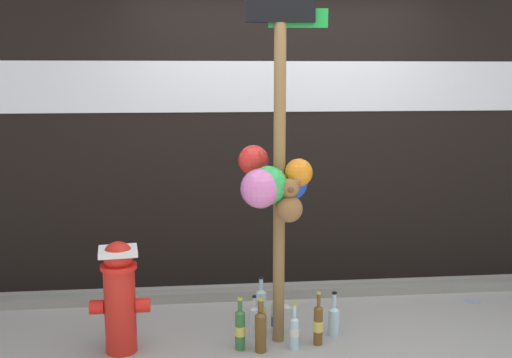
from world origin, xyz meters
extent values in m
plane|color=#9E9B93|center=(0.00, 0.00, 0.00)|extent=(14.00, 14.00, 0.00)
cube|color=black|center=(0.00, 1.50, 1.92)|extent=(10.00, 0.20, 3.84)
cube|color=silver|center=(-0.04, 1.39, 1.72)|extent=(5.43, 0.01, 0.42)
cube|color=gray|center=(0.00, 1.03, 0.04)|extent=(8.00, 0.12, 0.08)
cylinder|color=olive|center=(-0.19, 0.22, 1.22)|extent=(0.08, 0.08, 2.43)
cube|color=#198C33|center=(-0.08, 0.22, 2.18)|extent=(0.38, 0.04, 0.12)
sphere|color=#D66BB2|center=(-0.33, 0.10, 1.10)|extent=(0.26, 0.26, 0.26)
sphere|color=orange|center=(-0.07, 0.18, 1.19)|extent=(0.19, 0.19, 0.19)
sphere|color=green|center=(-0.27, 0.14, 1.11)|extent=(0.26, 0.26, 0.26)
sphere|color=blue|center=(-0.08, 0.38, 1.07)|extent=(0.23, 0.23, 0.23)
sphere|color=red|center=(-0.35, 0.36, 1.25)|extent=(0.21, 0.21, 0.21)
sphere|color=brown|center=(-0.14, 0.10, 0.96)|extent=(0.18, 0.18, 0.18)
sphere|color=brown|center=(-0.14, 0.10, 1.10)|extent=(0.13, 0.13, 0.13)
sphere|color=brown|center=(-0.18, 0.10, 1.14)|extent=(0.05, 0.05, 0.05)
sphere|color=brown|center=(-0.10, 0.10, 1.14)|extent=(0.05, 0.05, 0.05)
sphere|color=brown|center=(-0.14, 0.04, 1.10)|extent=(0.04, 0.04, 0.04)
cylinder|color=red|center=(-1.26, 0.16, 0.29)|extent=(0.21, 0.21, 0.57)
cylinder|color=red|center=(-1.26, 0.16, 0.59)|extent=(0.24, 0.24, 0.03)
sphere|color=red|center=(-1.26, 0.16, 0.66)|extent=(0.20, 0.20, 0.20)
cylinder|color=red|center=(-1.41, 0.16, 0.32)|extent=(0.09, 0.09, 0.09)
cylinder|color=red|center=(-1.11, 0.16, 0.32)|extent=(0.09, 0.09, 0.09)
cube|color=white|center=(-1.26, 0.16, 0.69)|extent=(0.28, 0.28, 0.03)
cylinder|color=brown|center=(0.07, 0.12, 0.13)|extent=(0.06, 0.06, 0.26)
cone|color=brown|center=(0.07, 0.12, 0.27)|extent=(0.06, 0.06, 0.02)
cylinder|color=brown|center=(0.07, 0.12, 0.32)|extent=(0.02, 0.02, 0.08)
cylinder|color=#D8C64C|center=(0.07, 0.12, 0.13)|extent=(0.06, 0.06, 0.08)
cylinder|color=gold|center=(0.07, 0.12, 0.37)|extent=(0.03, 0.03, 0.01)
cylinder|color=#B2DBEA|center=(0.21, 0.26, 0.09)|extent=(0.08, 0.08, 0.19)
cone|color=#B2DBEA|center=(0.21, 0.26, 0.20)|extent=(0.08, 0.08, 0.03)
cylinder|color=#B2DBEA|center=(0.21, 0.26, 0.26)|extent=(0.03, 0.03, 0.09)
cylinder|color=black|center=(0.21, 0.26, 0.31)|extent=(0.04, 0.04, 0.01)
cylinder|color=#B2DBEA|center=(-0.28, 0.52, 0.12)|extent=(0.08, 0.08, 0.24)
cone|color=#B2DBEA|center=(-0.28, 0.52, 0.26)|extent=(0.08, 0.08, 0.03)
cylinder|color=#B2DBEA|center=(-0.28, 0.52, 0.31)|extent=(0.03, 0.03, 0.07)
cylinder|color=#D8C64C|center=(-0.28, 0.52, 0.10)|extent=(0.08, 0.08, 0.06)
cylinder|color=black|center=(-0.28, 0.52, 0.35)|extent=(0.03, 0.03, 0.01)
cylinder|color=silver|center=(-0.35, 0.29, 0.10)|extent=(0.06, 0.06, 0.21)
cone|color=silver|center=(-0.35, 0.29, 0.22)|extent=(0.06, 0.06, 0.03)
cylinder|color=silver|center=(-0.35, 0.29, 0.26)|extent=(0.02, 0.02, 0.06)
cylinder|color=black|center=(-0.35, 0.29, 0.30)|extent=(0.03, 0.03, 0.01)
cylinder|color=#337038|center=(-0.47, 0.10, 0.13)|extent=(0.07, 0.07, 0.26)
cone|color=#337038|center=(-0.47, 0.10, 0.27)|extent=(0.07, 0.07, 0.03)
cylinder|color=#337038|center=(-0.47, 0.10, 0.32)|extent=(0.03, 0.03, 0.07)
cylinder|color=#D8C64C|center=(-0.47, 0.10, 0.13)|extent=(0.07, 0.07, 0.07)
cylinder|color=gold|center=(-0.47, 0.10, 0.35)|extent=(0.04, 0.04, 0.01)
cylinder|color=brown|center=(-0.33, 0.05, 0.13)|extent=(0.08, 0.08, 0.25)
cone|color=brown|center=(-0.33, 0.05, 0.27)|extent=(0.08, 0.08, 0.03)
cylinder|color=brown|center=(-0.33, 0.05, 0.32)|extent=(0.04, 0.04, 0.08)
cylinder|color=gold|center=(-0.33, 0.05, 0.36)|extent=(0.04, 0.04, 0.01)
cylinder|color=#B2DBEA|center=(-0.10, 0.07, 0.10)|extent=(0.06, 0.06, 0.21)
cone|color=#B2DBEA|center=(-0.10, 0.07, 0.22)|extent=(0.06, 0.06, 0.02)
cylinder|color=#B2DBEA|center=(-0.10, 0.07, 0.27)|extent=(0.03, 0.03, 0.08)
cylinder|color=silver|center=(-0.10, 0.07, 0.12)|extent=(0.06, 0.06, 0.06)
cylinder|color=gold|center=(-0.10, 0.07, 0.32)|extent=(0.03, 0.03, 0.01)
cylinder|color=#B2DBEA|center=(-0.19, 0.35, 0.11)|extent=(0.07, 0.07, 0.21)
cone|color=#B2DBEA|center=(-0.19, 0.35, 0.23)|extent=(0.07, 0.07, 0.03)
cylinder|color=#B2DBEA|center=(-0.19, 0.35, 0.27)|extent=(0.03, 0.03, 0.05)
cylinder|color=#1E478C|center=(-0.19, 0.35, 0.09)|extent=(0.08, 0.08, 0.07)
cylinder|color=black|center=(-0.19, 0.35, 0.30)|extent=(0.04, 0.04, 0.01)
cube|color=#8C99B2|center=(1.48, 0.78, 0.00)|extent=(0.14, 0.15, 0.01)
cube|color=silver|center=(-0.04, 0.82, 0.00)|extent=(0.09, 0.11, 0.01)
camera|label=1|loc=(-0.76, -3.75, 1.83)|focal=42.92mm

